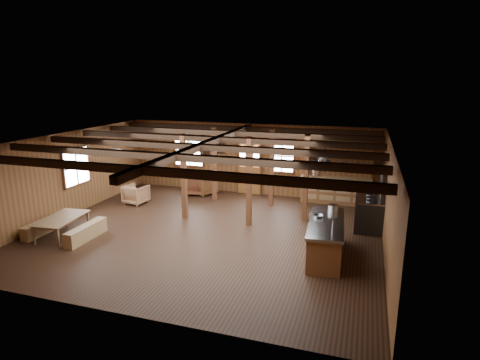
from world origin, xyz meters
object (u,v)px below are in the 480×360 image
object	(u,v)px
dining_table	(63,227)
armchair_a	(194,185)
kitchen_island	(325,239)
commercial_range	(371,207)
armchair_c	(136,194)
armchair_b	(204,185)

from	to	relation	value
dining_table	armchair_a	world-z (taller)	armchair_a
kitchen_island	armchair_a	xyz separation A→B (m)	(-5.60, 4.27, -0.10)
commercial_range	armchair_c	xyz separation A→B (m)	(-8.25, -0.04, -0.31)
kitchen_island	armchair_b	distance (m)	6.80
commercial_range	armchair_c	size ratio (longest dim) A/B	2.69
commercial_range	armchair_a	world-z (taller)	commercial_range
dining_table	armchair_c	size ratio (longest dim) A/B	2.12
kitchen_island	armchair_c	distance (m)	7.56
commercial_range	dining_table	distance (m)	9.24
armchair_b	armchair_c	xyz separation A→B (m)	(-1.94, -1.88, -0.03)
kitchen_island	commercial_range	world-z (taller)	commercial_range
kitchen_island	commercial_range	bearing A→B (deg)	62.71
kitchen_island	armchair_b	world-z (taller)	kitchen_island
dining_table	armchair_b	bearing A→B (deg)	-28.90
armchair_a	armchair_c	xyz separation A→B (m)	(-1.54, -1.77, -0.03)
dining_table	armchair_c	world-z (taller)	armchair_c
commercial_range	kitchen_island	bearing A→B (deg)	-113.81
commercial_range	armchair_a	bearing A→B (deg)	165.57
kitchen_island	commercial_range	distance (m)	2.78
kitchen_island	dining_table	size ratio (longest dim) A/B	1.56
kitchen_island	armchair_a	size ratio (longest dim) A/B	3.03
kitchen_island	armchair_c	xyz separation A→B (m)	(-7.13, 2.49, -0.13)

